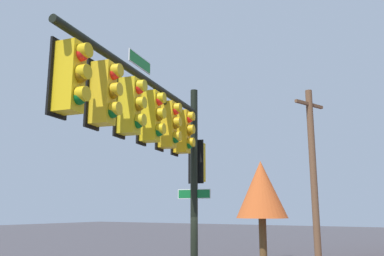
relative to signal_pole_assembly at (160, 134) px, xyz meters
name	(u,v)px	position (x,y,z in m)	size (l,w,h in m)	color
signal_pole_assembly	(160,134)	(0.00, 0.00, 0.00)	(6.66, 1.85, 6.04)	black
utility_pole	(314,178)	(-9.26, 1.02, -0.42)	(1.73, 0.75, 7.61)	brown
tree_near	(261,190)	(-13.27, -2.78, -0.64)	(2.72, 2.72, 5.27)	brown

